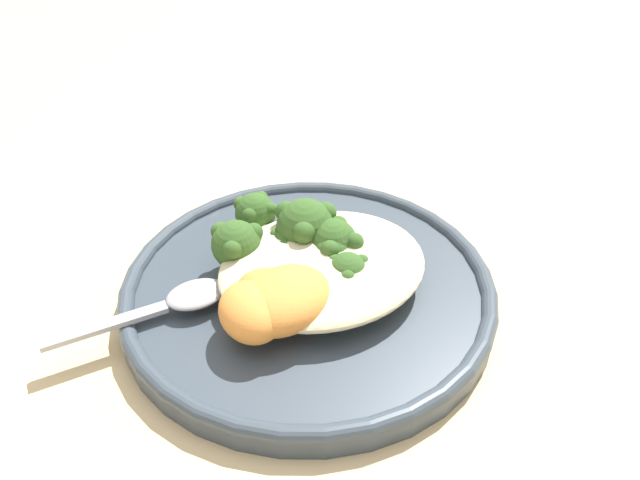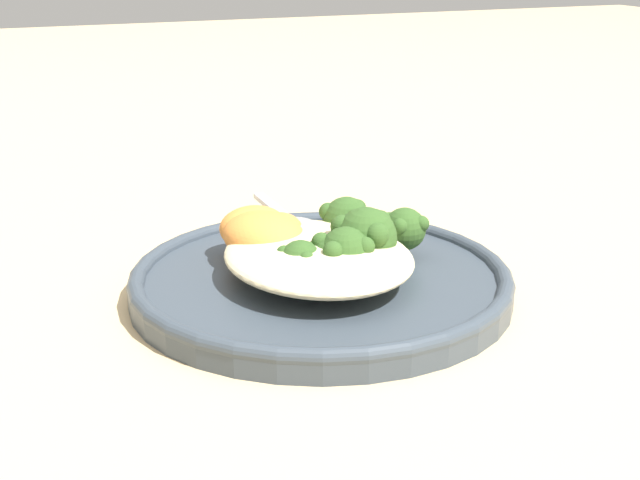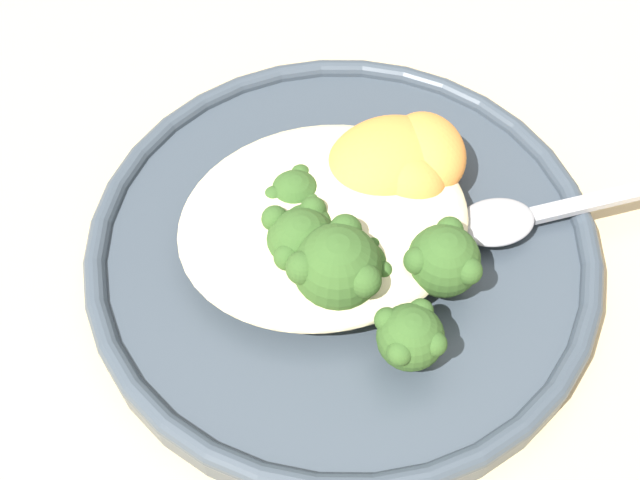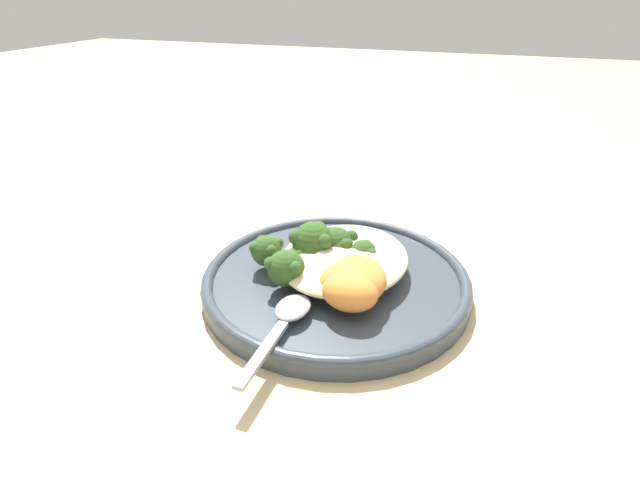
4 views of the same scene
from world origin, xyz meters
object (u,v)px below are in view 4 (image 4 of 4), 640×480
object	(u,v)px
quinoa_mound	(348,259)
broccoli_stalk_3	(315,245)
broccoli_stalk_5	(282,258)
plate	(336,280)
sweet_potato_chunk_0	(350,292)
broccoli_stalk_6	(296,271)
sweet_potato_chunk_1	(357,279)
broccoli_stalk_2	(336,248)
broccoli_stalk_4	(318,263)
broccoli_stalk_0	(359,259)
sweet_potato_chunk_2	(342,280)
broccoli_stalk_1	(341,258)
spoon	(287,316)

from	to	relation	value
quinoa_mound	broccoli_stalk_3	world-z (taller)	broccoli_stalk_3
broccoli_stalk_5	quinoa_mound	bearing A→B (deg)	-144.27
plate	sweet_potato_chunk_0	bearing A→B (deg)	28.76
broccoli_stalk_5	broccoli_stalk_6	distance (m)	0.03
plate	sweet_potato_chunk_0	xyz separation A→B (m)	(0.06, 0.03, 0.03)
broccoli_stalk_5	sweet_potato_chunk_1	xyz separation A→B (m)	(0.02, 0.08, 0.00)
quinoa_mound	broccoli_stalk_2	world-z (taller)	broccoli_stalk_2
broccoli_stalk_5	sweet_potato_chunk_0	distance (m)	0.09
broccoli_stalk_2	broccoli_stalk_4	distance (m)	0.03
broccoli_stalk_0	sweet_potato_chunk_2	size ratio (longest dim) A/B	1.73
broccoli_stalk_5	sweet_potato_chunk_2	bearing A→B (deg)	176.58
broccoli_stalk_6	sweet_potato_chunk_0	xyz separation A→B (m)	(0.02, 0.06, 0.00)
broccoli_stalk_1	spoon	bearing A→B (deg)	154.28
broccoli_stalk_2	broccoli_stalk_5	xyz separation A→B (m)	(0.03, -0.05, -0.00)
broccoli_stalk_6	sweet_potato_chunk_1	size ratio (longest dim) A/B	1.28
quinoa_mound	broccoli_stalk_1	size ratio (longest dim) A/B	1.67
quinoa_mound	broccoli_stalk_3	size ratio (longest dim) A/B	1.84
sweet_potato_chunk_0	sweet_potato_chunk_1	size ratio (longest dim) A/B	0.75
broccoli_stalk_0	broccoli_stalk_6	xyz separation A→B (m)	(0.05, -0.05, 0.00)
plate	broccoli_stalk_2	distance (m)	0.03
broccoli_stalk_0	broccoli_stalk_4	bearing A→B (deg)	127.96
sweet_potato_chunk_0	spoon	xyz separation A→B (m)	(0.04, -0.05, -0.01)
broccoli_stalk_0	spoon	xyz separation A→B (m)	(0.10, -0.04, -0.01)
broccoli_stalk_0	broccoli_stalk_2	bearing A→B (deg)	83.12
broccoli_stalk_6	broccoli_stalk_4	bearing A→B (deg)	-119.51
broccoli_stalk_1	broccoli_stalk_4	size ratio (longest dim) A/B	1.28
broccoli_stalk_6	sweet_potato_chunk_0	size ratio (longest dim) A/B	1.71
plate	broccoli_stalk_3	xyz separation A→B (m)	(-0.01, -0.03, 0.03)
broccoli_stalk_0	plate	bearing A→B (deg)	125.72
sweet_potato_chunk_2	sweet_potato_chunk_1	bearing A→B (deg)	110.43
plate	broccoli_stalk_2	size ratio (longest dim) A/B	3.13
plate	broccoli_stalk_3	size ratio (longest dim) A/B	3.32
broccoli_stalk_1	broccoli_stalk_6	bearing A→B (deg)	130.23
broccoli_stalk_0	broccoli_stalk_4	xyz separation A→B (m)	(0.02, -0.04, -0.00)
broccoli_stalk_3	broccoli_stalk_4	bearing A→B (deg)	163.93
broccoli_stalk_2	sweet_potato_chunk_0	distance (m)	0.08
broccoli_stalk_3	spoon	bearing A→B (deg)	142.78
broccoli_stalk_6	sweet_potato_chunk_2	size ratio (longest dim) A/B	1.92
broccoli_stalk_1	spoon	xyz separation A→B (m)	(0.10, -0.02, -0.01)
quinoa_mound	sweet_potato_chunk_0	size ratio (longest dim) A/B	2.93
broccoli_stalk_5	spoon	bearing A→B (deg)	130.41
broccoli_stalk_5	broccoli_stalk_0	bearing A→B (deg)	-146.61
sweet_potato_chunk_2	spoon	distance (m)	0.06
broccoli_stalk_1	sweet_potato_chunk_0	size ratio (longest dim) A/B	1.76
broccoli_stalk_1	broccoli_stalk_2	distance (m)	0.02
broccoli_stalk_3	sweet_potato_chunk_0	size ratio (longest dim) A/B	1.59
plate	broccoli_stalk_6	world-z (taller)	broccoli_stalk_6
broccoli_stalk_0	broccoli_stalk_2	distance (m)	0.03
broccoli_stalk_0	sweet_potato_chunk_2	distance (m)	0.05
sweet_potato_chunk_2	broccoli_stalk_3	bearing A→B (deg)	-136.98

